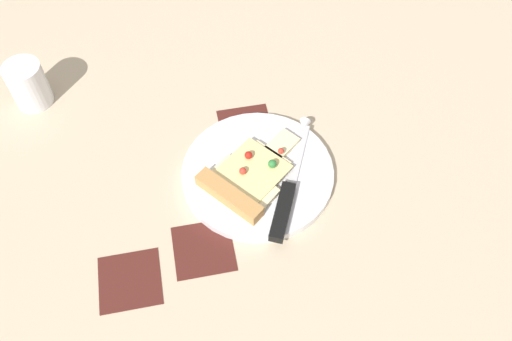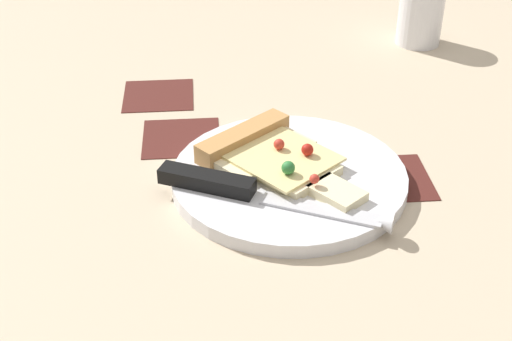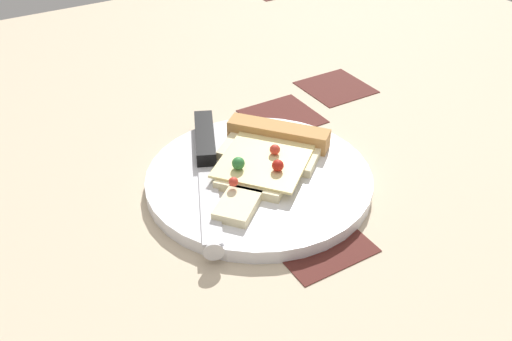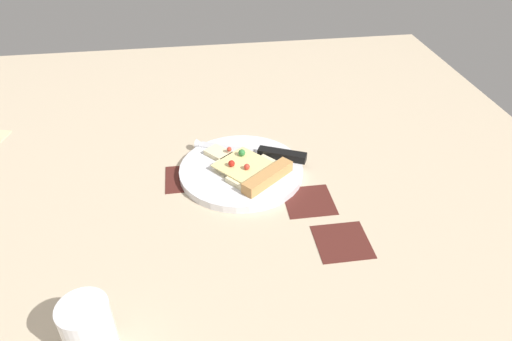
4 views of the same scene
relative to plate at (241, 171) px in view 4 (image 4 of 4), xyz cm
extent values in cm
cube|color=#C6B293|center=(1.11, -5.63, -2.25)|extent=(146.85, 146.85, 3.00)
cube|color=#4C1E19|center=(0.04, -10.68, -0.85)|extent=(9.00, 9.00, 0.20)
cube|color=#4C1E19|center=(10.58, 11.40, -0.85)|extent=(9.00, 9.00, 0.20)
cube|color=#4C1E19|center=(21.83, 14.41, -0.85)|extent=(9.00, 9.00, 0.20)
cylinder|color=silver|center=(0.00, 0.00, 0.00)|extent=(24.79, 24.79, 1.50)
cube|color=beige|center=(3.09, 2.54, 1.25)|extent=(11.62, 12.31, 1.00)
cube|color=beige|center=(-1.16, -0.95, 1.25)|extent=(8.90, 9.12, 1.00)
cube|color=beige|center=(-5.02, -4.13, 1.25)|extent=(6.30, 6.08, 1.00)
cube|color=#EDD88C|center=(0.77, 0.64, 1.90)|extent=(13.57, 13.46, 0.30)
cube|color=tan|center=(5.40, 4.45, 1.85)|extent=(9.64, 10.92, 2.20)
sphere|color=red|center=(2.57, 0.82, 2.64)|extent=(1.17, 1.17, 1.17)
sphere|color=red|center=(-4.24, -1.93, 2.55)|extent=(1.00, 1.00, 1.00)
sphere|color=#2D7A38|center=(-2.30, 0.44, 2.75)|extent=(1.40, 1.40, 1.40)
sphere|color=#B21E14|center=(1.01, -2.02, 2.69)|extent=(1.29, 1.29, 1.29)
cube|color=silver|center=(-7.16, -2.21, 0.90)|extent=(6.83, 11.74, 0.30)
cone|color=silver|center=(-9.66, -7.67, 0.90)|extent=(2.65, 2.65, 2.00)
cube|color=black|center=(-2.14, 8.69, 1.55)|extent=(6.18, 10.00, 1.60)
cylinder|color=white|center=(36.28, -24.06, 3.42)|extent=(6.60, 6.60, 8.35)
camera|label=1|loc=(10.04, 49.67, 74.36)|focal=38.70mm
camera|label=2|loc=(-61.90, 8.79, 41.34)|focal=49.82mm
camera|label=3|loc=(-26.57, -43.28, 37.07)|focal=40.10mm
camera|label=4|loc=(75.58, -8.14, 54.60)|focal=32.70mm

